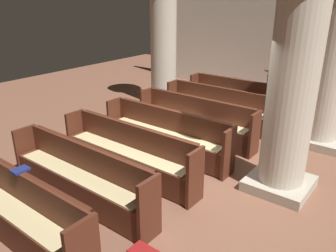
% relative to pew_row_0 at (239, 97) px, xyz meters
% --- Properties ---
extents(ground_plane, '(19.20, 19.20, 0.00)m').
position_rel_pew_row_0_xyz_m(ground_plane, '(0.84, -3.55, -0.51)').
color(ground_plane, brown).
extents(back_wall, '(10.00, 0.16, 4.50)m').
position_rel_pew_row_0_xyz_m(back_wall, '(0.84, 2.53, 1.74)').
color(back_wall, silver).
rests_on(back_wall, ground).
extents(pew_row_0, '(2.97, 0.46, 0.95)m').
position_rel_pew_row_0_xyz_m(pew_row_0, '(0.00, 0.00, 0.00)').
color(pew_row_0, '#562819').
rests_on(pew_row_0, ground).
extents(pew_row_1, '(2.97, 0.46, 0.95)m').
position_rel_pew_row_0_xyz_m(pew_row_1, '(0.00, -1.09, 0.00)').
color(pew_row_1, '#562819').
rests_on(pew_row_1, ground).
extents(pew_row_2, '(2.97, 0.47, 0.95)m').
position_rel_pew_row_0_xyz_m(pew_row_2, '(0.00, -2.18, 0.00)').
color(pew_row_2, '#562819').
rests_on(pew_row_2, ground).
extents(pew_row_3, '(2.97, 0.46, 0.95)m').
position_rel_pew_row_0_xyz_m(pew_row_3, '(0.00, -3.27, 0.00)').
color(pew_row_3, '#562819').
rests_on(pew_row_3, ground).
extents(pew_row_4, '(2.97, 0.46, 0.95)m').
position_rel_pew_row_0_xyz_m(pew_row_4, '(0.00, -4.36, 0.00)').
color(pew_row_4, '#562819').
rests_on(pew_row_4, ground).
extents(pew_row_5, '(2.97, 0.47, 0.95)m').
position_rel_pew_row_0_xyz_m(pew_row_5, '(0.00, -5.45, 0.00)').
color(pew_row_5, '#562819').
rests_on(pew_row_5, ground).
extents(pew_row_6, '(2.97, 0.46, 0.95)m').
position_rel_pew_row_0_xyz_m(pew_row_6, '(0.00, -6.54, 0.00)').
color(pew_row_6, '#562819').
rests_on(pew_row_6, ground).
extents(pillar_aisle_side, '(1.10, 1.10, 3.74)m').
position_rel_pew_row_0_xyz_m(pillar_aisle_side, '(2.35, -0.72, 1.44)').
color(pillar_aisle_side, '#B6AD9A').
rests_on(pillar_aisle_side, ground).
extents(pillar_far_side, '(1.10, 1.10, 3.74)m').
position_rel_pew_row_0_xyz_m(pillar_far_side, '(-2.30, -0.44, 1.44)').
color(pillar_far_side, '#B6AD9A').
rests_on(pillar_far_side, ground).
extents(pillar_aisle_rear, '(1.09, 1.09, 3.74)m').
position_rel_pew_row_0_xyz_m(pillar_aisle_rear, '(2.35, -3.09, 1.44)').
color(pillar_aisle_rear, '#B6AD9A').
rests_on(pillar_aisle_rear, ground).
extents(lectern, '(0.48, 0.45, 1.08)m').
position_rel_pew_row_0_xyz_m(lectern, '(0.43, 1.32, -0.05)').
color(lectern, '#492215').
rests_on(lectern, ground).
extents(hymn_book, '(0.16, 0.22, 0.03)m').
position_rel_pew_row_0_xyz_m(hymn_book, '(-0.04, -6.35, 0.46)').
color(hymn_book, navy).
rests_on(hymn_book, pew_row_6).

